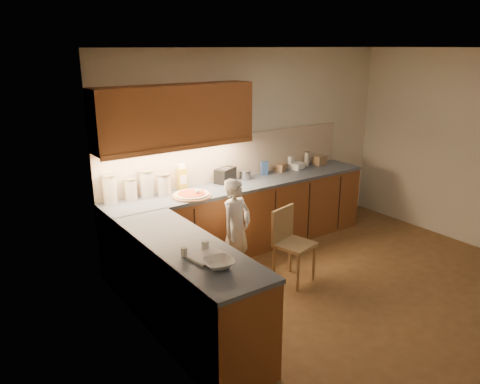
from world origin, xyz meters
The scene contains 24 objects.
room centered at (0.00, 0.00, 1.68)m, with size 4.54×4.50×2.62m.
l_counter centered at (-0.92, 1.25, 0.46)m, with size 3.77×2.62×0.92m.
backsplash centered at (-0.38, 1.99, 1.21)m, with size 3.75×0.02×0.58m, color beige.
upper_cabinets centered at (-1.27, 1.82, 1.85)m, with size 1.95×0.36×0.73m.
pizza_on_board centered at (-1.22, 1.59, 0.94)m, with size 0.47×0.47×0.19m.
child centered at (-0.96, 1.05, 0.61)m, with size 0.44×0.29×1.21m, color white.
wooden_chair centered at (-0.46, 0.69, 0.50)m, with size 0.47×0.47×0.86m.
mixing_bowl centered at (-1.95, -0.14, 0.95)m, with size 0.25×0.25×0.06m, color white.
canister_a centered at (-2.09, 1.90, 1.09)m, with size 0.17×0.17×0.33m.
canister_b centered at (-1.85, 1.88, 1.05)m, with size 0.15×0.15×0.26m.
canister_c centered at (-1.65, 1.88, 1.08)m, with size 0.17×0.17×0.32m.
canister_d centered at (-1.46, 1.82, 1.05)m, with size 0.16×0.16×0.27m.
oil_jug centered at (-1.18, 1.89, 1.07)m, with size 0.12×0.09×0.33m.
toaster centered at (-0.56, 1.87, 1.01)m, with size 0.34×0.27×0.19m.
steel_pot centered at (-0.28, 1.84, 0.98)m, with size 0.16×0.16×0.12m.
blue_box centered at (0.08, 1.87, 1.01)m, with size 0.09×0.06×0.19m, color #2F528F.
card_box_a centered at (0.39, 1.88, 0.97)m, with size 0.15×0.11×0.11m, color #A57F59.
white_bottle centered at (0.59, 1.91, 1.01)m, with size 0.06×0.06×0.18m, color silver.
flat_pack centered at (0.67, 1.86, 0.96)m, with size 0.22×0.15×0.09m, color white.
tall_jar centered at (0.89, 1.90, 1.03)m, with size 0.07×0.07×0.22m.
card_box_b centered at (1.11, 1.84, 0.99)m, with size 0.17×0.14×0.14m, color tan.
dough_cloth centered at (-1.93, 0.06, 0.93)m, with size 0.28×0.22×0.02m, color silver.
spice_jar_a centered at (-2.08, 0.20, 0.96)m, with size 0.06×0.06×0.08m, color silver.
spice_jar_b centered at (-1.88, 0.19, 0.96)m, with size 0.07×0.07×0.09m, color white.
Camera 1 is at (-3.76, -3.03, 2.62)m, focal length 35.00 mm.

